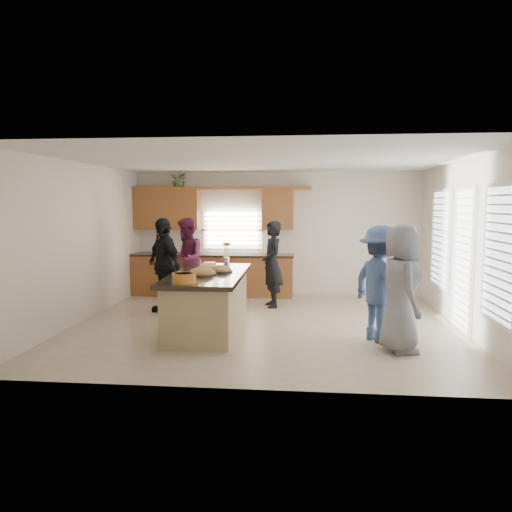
# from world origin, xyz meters

# --- Properties ---
(floor) EXTENTS (6.50, 6.50, 0.00)m
(floor) POSITION_xyz_m (0.00, 0.00, 0.00)
(floor) COLOR beige
(floor) RESTS_ON ground
(room_shell) EXTENTS (6.52, 6.02, 2.81)m
(room_shell) POSITION_xyz_m (0.00, 0.00, 1.90)
(room_shell) COLOR silver
(room_shell) RESTS_ON ground
(back_cabinetry) EXTENTS (4.08, 0.66, 2.46)m
(back_cabinetry) POSITION_xyz_m (-1.47, 2.73, 0.91)
(back_cabinetry) COLOR brown
(back_cabinetry) RESTS_ON ground
(right_wall_glazing) EXTENTS (0.06, 4.00, 2.25)m
(right_wall_glazing) POSITION_xyz_m (3.22, -0.13, 1.34)
(right_wall_glazing) COLOR white
(right_wall_glazing) RESTS_ON ground
(island) EXTENTS (1.20, 2.72, 0.95)m
(island) POSITION_xyz_m (-0.90, -0.40, 0.45)
(island) COLOR tan
(island) RESTS_ON ground
(platter_front) EXTENTS (0.49, 0.49, 0.20)m
(platter_front) POSITION_xyz_m (-0.95, -0.65, 0.98)
(platter_front) COLOR black
(platter_front) RESTS_ON island
(platter_mid) EXTENTS (0.42, 0.42, 0.17)m
(platter_mid) POSITION_xyz_m (-0.73, -0.26, 0.98)
(platter_mid) COLOR black
(platter_mid) RESTS_ON island
(platter_back) EXTENTS (0.34, 0.34, 0.14)m
(platter_back) POSITION_xyz_m (-1.03, 0.18, 0.98)
(platter_back) COLOR black
(platter_back) RESTS_ON island
(salad_bowl) EXTENTS (0.34, 0.34, 0.14)m
(salad_bowl) POSITION_xyz_m (-1.04, -1.46, 1.03)
(salad_bowl) COLOR orange
(salad_bowl) RESTS_ON island
(clear_cup) EXTENTS (0.09, 0.09, 0.09)m
(clear_cup) POSITION_xyz_m (-0.58, -1.50, 0.99)
(clear_cup) COLOR white
(clear_cup) RESTS_ON island
(plate_stack) EXTENTS (0.24, 0.24, 0.05)m
(plate_stack) POSITION_xyz_m (-1.08, 0.62, 0.98)
(plate_stack) COLOR #C896DA
(plate_stack) RESTS_ON island
(flower_vase) EXTENTS (0.14, 0.14, 0.42)m
(flower_vase) POSITION_xyz_m (-0.76, 0.64, 1.18)
(flower_vase) COLOR silver
(flower_vase) RESTS_ON island
(potted_plant) EXTENTS (0.50, 0.47, 0.45)m
(potted_plant) POSITION_xyz_m (-2.19, 2.82, 2.62)
(potted_plant) COLOR #3D6C2B
(potted_plant) RESTS_ON back_cabinetry
(woman_left_back) EXTENTS (0.59, 0.73, 1.74)m
(woman_left_back) POSITION_xyz_m (0.02, 1.54, 0.87)
(woman_left_back) COLOR black
(woman_left_back) RESTS_ON ground
(woman_left_mid) EXTENTS (0.87, 1.01, 1.79)m
(woman_left_mid) POSITION_xyz_m (-1.84, 1.94, 0.89)
(woman_left_mid) COLOR #5E1C3A
(woman_left_mid) RESTS_ON ground
(woman_left_front) EXTENTS (1.06, 1.07, 1.82)m
(woman_left_front) POSITION_xyz_m (-2.02, 0.84, 0.91)
(woman_left_front) COLOR black
(woman_left_front) RESTS_ON ground
(woman_right_back) EXTENTS (1.14, 1.31, 1.76)m
(woman_right_back) POSITION_xyz_m (1.82, -0.82, 0.88)
(woman_right_back) COLOR #364D76
(woman_right_back) RESTS_ON ground
(woman_right_front) EXTENTS (0.70, 0.96, 1.80)m
(woman_right_front) POSITION_xyz_m (2.01, -1.33, 0.90)
(woman_right_front) COLOR slate
(woman_right_front) RESTS_ON ground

